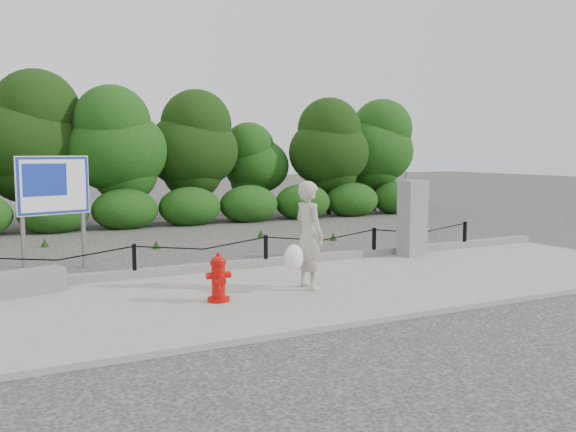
# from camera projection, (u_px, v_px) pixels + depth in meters

# --- Properties ---
(ground) EXTENTS (90.00, 90.00, 0.00)m
(ground) POSITION_uv_depth(u_px,v_px,m) (266.00, 270.00, 11.67)
(ground) COLOR #2D2B28
(ground) RESTS_ON ground
(sidewalk) EXTENTS (14.00, 4.00, 0.08)m
(sidewalk) POSITION_uv_depth(u_px,v_px,m) (318.00, 289.00, 9.89)
(sidewalk) COLOR gray
(sidewalk) RESTS_ON ground
(curb) EXTENTS (14.00, 0.22, 0.14)m
(curb) POSITION_uv_depth(u_px,v_px,m) (265.00, 262.00, 11.70)
(curb) COLOR slate
(curb) RESTS_ON sidewalk
(chain_barrier) EXTENTS (10.06, 0.06, 0.60)m
(chain_barrier) POSITION_uv_depth(u_px,v_px,m) (266.00, 247.00, 11.62)
(chain_barrier) COLOR black
(chain_barrier) RESTS_ON sidewalk
(treeline) EXTENTS (20.35, 3.60, 4.59)m
(treeline) POSITION_uv_depth(u_px,v_px,m) (149.00, 145.00, 19.36)
(treeline) COLOR black
(treeline) RESTS_ON ground
(fire_hydrant) EXTENTS (0.38, 0.39, 0.71)m
(fire_hydrant) POSITION_uv_depth(u_px,v_px,m) (219.00, 279.00, 8.88)
(fire_hydrant) COLOR #B40A06
(fire_hydrant) RESTS_ON sidewalk
(pedestrian) EXTENTS (0.74, 0.67, 1.72)m
(pedestrian) POSITION_uv_depth(u_px,v_px,m) (308.00, 236.00, 9.66)
(pedestrian) COLOR #ABA592
(pedestrian) RESTS_ON sidewalk
(concrete_block) EXTENTS (1.21, 0.71, 0.37)m
(concrete_block) POSITION_uv_depth(u_px,v_px,m) (25.00, 282.00, 9.35)
(concrete_block) COLOR slate
(concrete_block) RESTS_ON sidewalk
(utility_cabinet) EXTENTS (0.67, 0.50, 1.76)m
(utility_cabinet) POSITION_uv_depth(u_px,v_px,m) (412.00, 218.00, 12.77)
(utility_cabinet) COLOR gray
(utility_cabinet) RESTS_ON sidewalk
(advertising_sign) EXTENTS (1.32, 0.46, 2.18)m
(advertising_sign) POSITION_uv_depth(u_px,v_px,m) (53.00, 191.00, 11.33)
(advertising_sign) COLOR slate
(advertising_sign) RESTS_ON ground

